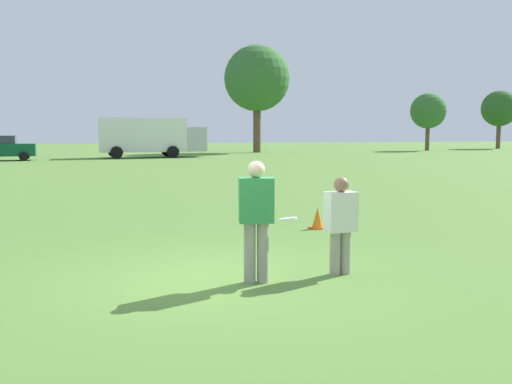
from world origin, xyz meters
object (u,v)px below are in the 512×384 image
player_defender (341,221)px  traffic_cone (318,218)px  player_thrower (256,215)px  frisbee (288,219)px  parked_car_center (4,148)px  box_truck (150,136)px

player_defender → traffic_cone: player_defender is taller
player_thrower → frisbee: 0.53m
traffic_cone → player_thrower: bearing=-121.2°
player_defender → parked_car_center: bearing=106.4°
player_thrower → player_defender: size_ratio=1.18×
traffic_cone → frisbee: bearing=-116.4°
traffic_cone → box_truck: (-1.20, 35.43, 1.52)m
frisbee → player_thrower: bearing=-165.0°
player_thrower → traffic_cone: bearing=58.8°
player_thrower → box_truck: bearing=88.2°
player_thrower → parked_car_center: parked_car_center is taller
player_thrower → player_defender: 1.36m
box_truck → player_thrower: bearing=-91.8°
traffic_cone → box_truck: box_truck is taller
player_defender → frisbee: bearing=-179.1°
frisbee → parked_car_center: size_ratio=0.06×
player_defender → parked_car_center: parked_car_center is taller
player_thrower → traffic_cone: (2.42, 4.00, -0.74)m
traffic_cone → parked_car_center: 35.07m
player_thrower → box_truck: box_truck is taller
frisbee → traffic_cone: 4.36m
parked_car_center → box_truck: box_truck is taller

